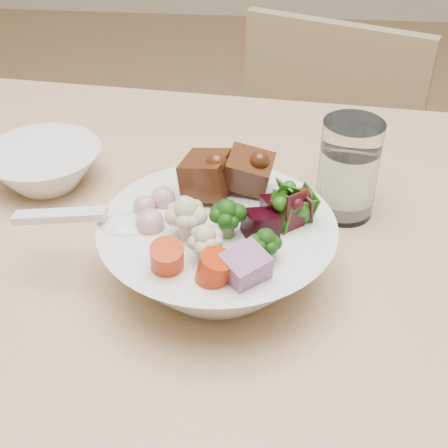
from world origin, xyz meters
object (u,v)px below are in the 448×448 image
object	(u,v)px
chair_far	(305,206)
side_bowl	(45,167)
dining_table	(368,370)
water_glass	(348,173)
food_bowl	(219,247)

from	to	relation	value
chair_far	side_bowl	xyz separation A→B (m)	(-0.34, -0.42, 0.33)
dining_table	water_glass	world-z (taller)	water_glass
food_bowl	side_bowl	xyz separation A→B (m)	(-0.23, 0.15, -0.02)
dining_table	water_glass	xyz separation A→B (m)	(-0.02, 0.17, 0.13)
chair_far	food_bowl	bearing A→B (deg)	-80.31
food_bowl	side_bowl	size ratio (longest dim) A/B	1.62
dining_table	chair_far	size ratio (longest dim) A/B	2.12
water_glass	side_bowl	bearing A→B (deg)	175.76
food_bowl	water_glass	xyz separation A→B (m)	(0.13, 0.13, 0.01)
water_glass	food_bowl	bearing A→B (deg)	-135.77
food_bowl	water_glass	world-z (taller)	food_bowl
chair_far	water_glass	xyz separation A→B (m)	(0.01, -0.45, 0.36)
side_bowl	dining_table	bearing A→B (deg)	-27.01
food_bowl	water_glass	bearing A→B (deg)	44.23
dining_table	food_bowl	size ratio (longest dim) A/B	7.31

